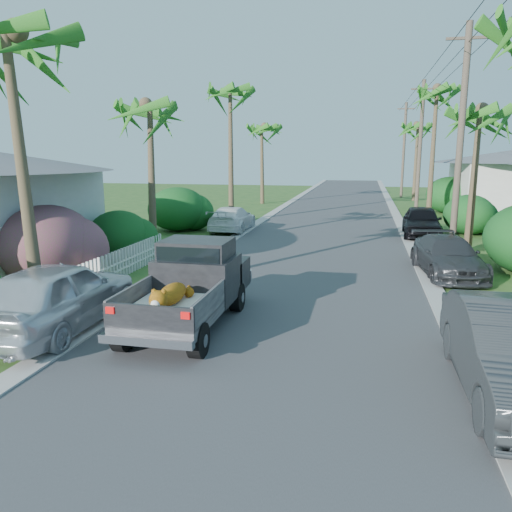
% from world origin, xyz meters
% --- Properties ---
extents(ground, '(120.00, 120.00, 0.00)m').
position_xyz_m(ground, '(0.00, 0.00, 0.00)').
color(ground, '#28501E').
rests_on(ground, ground).
extents(road, '(8.00, 100.00, 0.02)m').
position_xyz_m(road, '(0.00, 25.00, 0.01)').
color(road, '#38383A').
rests_on(road, ground).
extents(curb_left, '(0.60, 100.00, 0.06)m').
position_xyz_m(curb_left, '(-4.30, 25.00, 0.03)').
color(curb_left, '#A5A39E').
rests_on(curb_left, ground).
extents(curb_right, '(0.60, 100.00, 0.06)m').
position_xyz_m(curb_right, '(4.30, 25.00, 0.03)').
color(curb_right, '#A5A39E').
rests_on(curb_right, ground).
extents(pickup_truck, '(1.98, 5.12, 2.06)m').
position_xyz_m(pickup_truck, '(-2.03, 3.57, 1.01)').
color(pickup_truck, black).
rests_on(pickup_truck, ground).
extents(parked_car_rm, '(2.42, 4.76, 1.32)m').
position_xyz_m(parked_car_rm, '(5.00, 10.12, 0.66)').
color(parked_car_rm, '#303236').
rests_on(parked_car_rm, ground).
extents(parked_car_rf, '(2.00, 4.62, 1.55)m').
position_xyz_m(parked_car_rf, '(5.00, 18.71, 0.78)').
color(parked_car_rf, black).
rests_on(parked_car_rf, ground).
extents(parked_car_ln, '(2.04, 5.02, 1.70)m').
position_xyz_m(parked_car_ln, '(-5.00, 2.25, 0.85)').
color(parked_car_ln, silver).
rests_on(parked_car_ln, ground).
extents(parked_car_lf, '(1.92, 4.65, 1.34)m').
position_xyz_m(parked_car_lf, '(-5.00, 18.43, 0.67)').
color(parked_car_lf, white).
rests_on(parked_car_lf, ground).
extents(palm_l_a, '(4.40, 4.40, 8.20)m').
position_xyz_m(palm_l_a, '(-6.20, 3.00, 6.93)').
color(palm_l_a, brown).
rests_on(palm_l_a, ground).
extents(palm_l_b, '(4.40, 4.40, 7.40)m').
position_xyz_m(palm_l_b, '(-6.80, 12.00, 6.15)').
color(palm_l_b, brown).
rests_on(palm_l_b, ground).
extents(palm_l_c, '(4.40, 4.40, 9.20)m').
position_xyz_m(palm_l_c, '(-6.00, 22.00, 7.91)').
color(palm_l_c, brown).
rests_on(palm_l_c, ground).
extents(palm_l_d, '(4.40, 4.40, 7.70)m').
position_xyz_m(palm_l_d, '(-6.50, 34.00, 6.44)').
color(palm_l_d, brown).
rests_on(palm_l_d, ground).
extents(palm_r_b, '(4.40, 4.40, 7.20)m').
position_xyz_m(palm_r_b, '(6.60, 15.00, 5.95)').
color(palm_r_b, brown).
rests_on(palm_r_b, ground).
extents(palm_r_c, '(4.40, 4.40, 9.40)m').
position_xyz_m(palm_r_c, '(6.20, 26.00, 8.11)').
color(palm_r_c, brown).
rests_on(palm_r_c, ground).
extents(palm_r_d, '(4.40, 4.40, 8.00)m').
position_xyz_m(palm_r_d, '(6.50, 40.00, 6.74)').
color(palm_r_d, brown).
rests_on(palm_r_d, ground).
extents(shrub_l_b, '(3.00, 3.30, 2.60)m').
position_xyz_m(shrub_l_b, '(-7.80, 6.00, 1.30)').
color(shrub_l_b, '#BB1A6F').
rests_on(shrub_l_b, ground).
extents(shrub_l_c, '(2.40, 2.64, 2.00)m').
position_xyz_m(shrub_l_c, '(-7.40, 10.00, 1.00)').
color(shrub_l_c, '#13421A').
rests_on(shrub_l_c, ground).
extents(shrub_l_d, '(3.20, 3.52, 2.40)m').
position_xyz_m(shrub_l_d, '(-8.00, 18.00, 1.20)').
color(shrub_l_d, '#13421A').
rests_on(shrub_l_d, ground).
extents(shrub_r_c, '(2.60, 2.86, 2.10)m').
position_xyz_m(shrub_r_c, '(7.50, 20.00, 1.05)').
color(shrub_r_c, '#13421A').
rests_on(shrub_r_c, ground).
extents(shrub_r_d, '(3.20, 3.52, 2.60)m').
position_xyz_m(shrub_r_d, '(8.00, 30.00, 1.30)').
color(shrub_r_d, '#13421A').
rests_on(shrub_r_d, ground).
extents(picket_fence, '(0.10, 11.00, 1.00)m').
position_xyz_m(picket_fence, '(-6.00, 5.50, 0.50)').
color(picket_fence, white).
rests_on(picket_fence, ground).
extents(utility_pole_b, '(1.60, 0.26, 9.00)m').
position_xyz_m(utility_pole_b, '(5.60, 13.00, 4.60)').
color(utility_pole_b, brown).
rests_on(utility_pole_b, ground).
extents(utility_pole_c, '(1.60, 0.26, 9.00)m').
position_xyz_m(utility_pole_c, '(5.60, 28.00, 4.60)').
color(utility_pole_c, brown).
rests_on(utility_pole_c, ground).
extents(utility_pole_d, '(1.60, 0.26, 9.00)m').
position_xyz_m(utility_pole_d, '(5.60, 43.00, 4.60)').
color(utility_pole_d, brown).
rests_on(utility_pole_d, ground).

